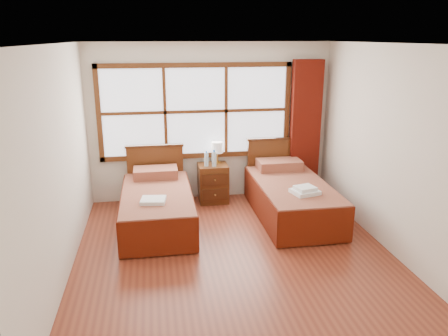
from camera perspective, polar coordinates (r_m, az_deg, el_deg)
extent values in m
plane|color=brown|center=(5.63, 1.52, -11.56)|extent=(4.50, 4.50, 0.00)
plane|color=white|center=(4.96, 1.76, 15.94)|extent=(4.50, 4.50, 0.00)
plane|color=silver|center=(7.31, -1.74, 5.95)|extent=(4.00, 0.00, 4.00)
plane|color=silver|center=(5.16, -20.73, 0.24)|extent=(0.00, 4.50, 4.50)
plane|color=silver|center=(5.85, 21.25, 2.06)|extent=(0.00, 4.50, 4.50)
cube|color=white|center=(7.21, -3.71, 7.40)|extent=(3.00, 0.02, 1.40)
cube|color=#552B12|center=(7.35, -3.58, 1.67)|extent=(3.16, 0.06, 0.08)
cube|color=#552B12|center=(7.11, -3.81, 13.26)|extent=(3.16, 0.06, 0.08)
cube|color=#552B12|center=(7.21, -16.05, 6.78)|extent=(0.08, 0.06, 1.56)
cube|color=#552B12|center=(7.50, 8.20, 7.63)|extent=(0.08, 0.06, 1.56)
cube|color=#552B12|center=(7.16, -7.70, 7.21)|extent=(0.05, 0.05, 1.40)
cube|color=#552B12|center=(7.26, 0.27, 7.49)|extent=(0.05, 0.05, 1.40)
cube|color=#552B12|center=(7.19, -3.69, 7.37)|extent=(3.00, 0.05, 0.05)
cube|color=#5D1309|center=(7.58, 10.54, 5.06)|extent=(0.50, 0.16, 2.30)
cube|color=#3F1F0D|center=(6.51, -8.65, -6.30)|extent=(0.88, 1.76, 0.29)
cube|color=#640F0E|center=(6.41, -8.75, -4.14)|extent=(0.98, 1.95, 0.24)
cube|color=#631B0A|center=(6.48, -13.07, -5.51)|extent=(0.03, 1.95, 0.49)
cube|color=#631B0A|center=(6.48, -4.33, -5.10)|extent=(0.03, 1.95, 0.49)
cube|color=#631B0A|center=(5.57, -8.51, -9.04)|extent=(0.98, 0.03, 0.49)
cube|color=#640F0E|center=(7.01, -8.92, -0.60)|extent=(0.69, 0.40, 0.15)
cube|color=#552B12|center=(7.34, -8.91, -0.83)|extent=(0.92, 0.06, 0.95)
cube|color=#3F1F0D|center=(7.21, -9.09, 2.86)|extent=(0.95, 0.08, 0.04)
cube|color=#3F1F0D|center=(6.82, 8.82, -5.15)|extent=(0.92, 1.83, 0.30)
cube|color=#640F0E|center=(6.72, 8.92, -2.98)|extent=(1.03, 2.03, 0.25)
cube|color=#631B0A|center=(6.63, 4.63, -4.46)|extent=(0.03, 2.03, 0.51)
cube|color=#631B0A|center=(6.94, 12.90, -3.87)|extent=(0.03, 2.03, 0.51)
cube|color=#631B0A|center=(5.90, 11.91, -7.61)|extent=(1.03, 0.03, 0.51)
cube|color=#640F0E|center=(7.33, 7.22, 0.44)|extent=(0.72, 0.42, 0.16)
cube|color=#552B12|center=(7.61, 6.61, 0.08)|extent=(0.96, 0.06, 1.00)
cube|color=#3F1F0D|center=(7.48, 6.74, 3.80)|extent=(1.00, 0.08, 0.04)
cube|color=#552B12|center=(7.32, -1.44, -1.97)|extent=(0.48, 0.43, 0.64)
cube|color=#3F1F0D|center=(7.15, -1.18, -3.52)|extent=(0.42, 0.02, 0.19)
cube|color=#3F1F0D|center=(7.06, -1.20, -1.56)|extent=(0.42, 0.02, 0.19)
sphere|color=#B3803C|center=(7.13, -1.16, -3.57)|extent=(0.03, 0.03, 0.03)
sphere|color=#B3803C|center=(7.05, -1.17, -1.61)|extent=(0.03, 0.03, 0.03)
cube|color=white|center=(5.99, -9.22, -4.19)|extent=(0.36, 0.33, 0.05)
cube|color=white|center=(6.27, 10.52, -3.06)|extent=(0.42, 0.39, 0.06)
cube|color=white|center=(6.25, 10.55, -2.61)|extent=(0.31, 0.29, 0.05)
cylinder|color=gold|center=(7.32, -0.89, 0.76)|extent=(0.11, 0.11, 0.02)
cylinder|color=gold|center=(7.29, -0.90, 1.42)|extent=(0.02, 0.02, 0.15)
cylinder|color=white|center=(7.25, -0.90, 2.71)|extent=(0.19, 0.19, 0.19)
cylinder|color=#BEE4F4|center=(7.11, -2.32, 1.13)|extent=(0.07, 0.07, 0.22)
cylinder|color=#1758B1|center=(7.08, -2.33, 2.13)|extent=(0.03, 0.03, 0.03)
cylinder|color=#BEE4F4|center=(7.09, -1.31, 1.18)|extent=(0.07, 0.07, 0.24)
cylinder|color=#1758B1|center=(7.06, -1.31, 2.26)|extent=(0.04, 0.04, 0.03)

